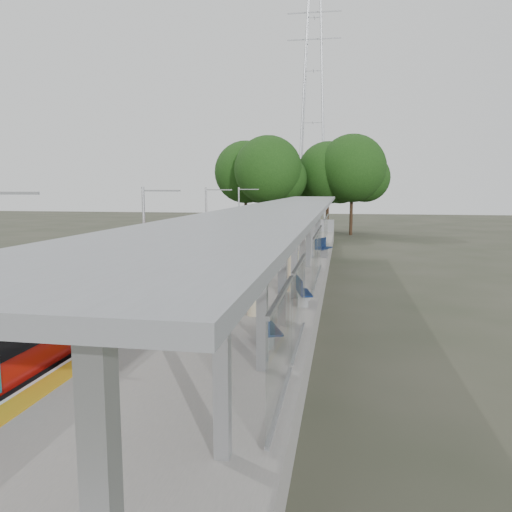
{
  "coord_description": "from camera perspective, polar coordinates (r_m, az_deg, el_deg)",
  "views": [
    {
      "loc": [
        3.83,
        -5.39,
        5.34
      ],
      "look_at": [
        0.02,
        16.51,
        2.3
      ],
      "focal_mm": 35.0,
      "sensor_mm": 36.0,
      "label": 1
    }
  ],
  "objects": [
    {
      "name": "pylon",
      "position": [
        79.72,
        6.55,
        17.61
      ],
      "size": [
        8.0,
        4.0,
        38.0
      ],
      "primitive_type": null,
      "color": "#9EA0A5",
      "rests_on": "ground"
    },
    {
      "name": "bench_mid",
      "position": [
        18.89,
        5.29,
        -3.94
      ],
      "size": [
        0.75,
        1.49,
        0.98
      ],
      "rotation": [
        0.0,
        0.0,
        0.23
      ],
      "color": "#102350",
      "rests_on": "platform"
    },
    {
      "name": "catenary_masts",
      "position": [
        26.49,
        -12.48,
        2.34
      ],
      "size": [
        2.08,
        48.16,
        5.4
      ],
      "color": "#9EA0A5",
      "rests_on": "ground"
    },
    {
      "name": "trackbed",
      "position": [
        27.23,
        -8.16,
        -3.35
      ],
      "size": [
        3.0,
        70.0,
        0.24
      ],
      "primitive_type": "cube",
      "color": "#59544C",
      "rests_on": "ground"
    },
    {
      "name": "train",
      "position": [
        17.7,
        -18.46,
        -3.33
      ],
      "size": [
        2.74,
        27.6,
        3.62
      ],
      "color": "black",
      "rests_on": "ground"
    },
    {
      "name": "litter_bin",
      "position": [
        26.2,
        4.7,
        -0.74
      ],
      "size": [
        0.54,
        0.54,
        0.94
      ],
      "primitive_type": "cylinder",
      "rotation": [
        0.0,
        0.0,
        -0.2
      ],
      "color": "#9EA0A5",
      "rests_on": "platform"
    },
    {
      "name": "canopy",
      "position": [
        21.73,
        3.98,
        4.76
      ],
      "size": [
        3.27,
        38.0,
        3.66
      ],
      "color": "#9EA0A5",
      "rests_on": "platform"
    },
    {
      "name": "end_fence",
      "position": [
        50.63,
        5.5,
        3.52
      ],
      "size": [
        6.0,
        0.1,
        1.2
      ],
      "primitive_type": "cube",
      "color": "#9EA0A5",
      "rests_on": "platform"
    },
    {
      "name": "info_pillar_near",
      "position": [
        17.05,
        -0.3,
        -4.16
      ],
      "size": [
        0.42,
        0.42,
        1.88
      ],
      "rotation": [
        0.0,
        0.0,
        0.14
      ],
      "color": "beige",
      "rests_on": "platform"
    },
    {
      "name": "tactile_strip",
      "position": [
        26.54,
        -4.19,
        -1.62
      ],
      "size": [
        0.6,
        50.0,
        0.02
      ],
      "primitive_type": "cube",
      "color": "gold",
      "rests_on": "platform"
    },
    {
      "name": "platform",
      "position": [
        26.13,
        1.26,
        -2.89
      ],
      "size": [
        6.0,
        50.0,
        1.0
      ],
      "primitive_type": "cube",
      "color": "gray",
      "rests_on": "ground"
    },
    {
      "name": "tree_cluster",
      "position": [
        58.12,
        5.1,
        9.51
      ],
      "size": [
        19.76,
        13.56,
        11.35
      ],
      "color": "#382316",
      "rests_on": "ground"
    },
    {
      "name": "bench_far",
      "position": [
        32.21,
        7.6,
        1.06
      ],
      "size": [
        1.08,
        1.76,
        1.15
      ],
      "rotation": [
        0.0,
        0.0,
        -0.35
      ],
      "color": "#102350",
      "rests_on": "platform"
    },
    {
      "name": "bench_near",
      "position": [
        14.1,
        1.25,
        -7.94
      ],
      "size": [
        0.95,
        1.51,
        0.99
      ],
      "rotation": [
        0.0,
        0.0,
        0.37
      ],
      "color": "#102350",
      "rests_on": "platform"
    },
    {
      "name": "info_pillar_far",
      "position": [
        21.11,
        4.25,
        -1.69
      ],
      "size": [
        0.45,
        0.45,
        2.01
      ],
      "rotation": [
        0.0,
        0.0,
        -0.17
      ],
      "color": "beige",
      "rests_on": "platform"
    }
  ]
}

